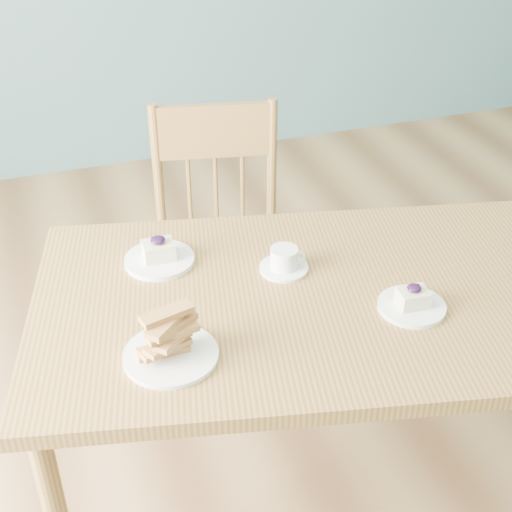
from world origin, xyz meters
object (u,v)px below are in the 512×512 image
dining_chair (221,246)px  biscotti_plate (170,342)px  cheesecake_plate_near (412,303)px  cheesecake_plate_far (159,256)px  coffee_cup (284,261)px  dining_table (314,317)px

dining_chair → biscotti_plate: bearing=-101.6°
dining_chair → cheesecake_plate_near: dining_chair is taller
cheesecake_plate_far → biscotti_plate: 0.37m
dining_chair → cheesecake_plate_far: bearing=-112.3°
biscotti_plate → cheesecake_plate_far: bearing=81.2°
coffee_cup → cheesecake_plate_far: bearing=169.4°
biscotti_plate → dining_table: bearing=16.3°
dining_chair → cheesecake_plate_far: 0.57m
dining_chair → coffee_cup: 0.62m
dining_chair → biscotti_plate: size_ratio=4.50×
cheesecake_plate_far → biscotti_plate: biscotti_plate is taller
biscotti_plate → cheesecake_plate_near: bearing=-1.6°
biscotti_plate → dining_chair: bearing=66.7°
coffee_cup → biscotti_plate: bearing=-131.9°
cheesecake_plate_near → cheesecake_plate_far: 0.65m
dining_chair → cheesecake_plate_far: (-0.28, -0.42, 0.28)m
dining_table → biscotti_plate: 0.42m
cheesecake_plate_near → dining_chair: bearing=106.5°
coffee_cup → dining_table: bearing=-58.7°
dining_chair → coffee_cup: bearing=-77.1°
cheesecake_plate_near → biscotti_plate: size_ratio=0.77×
cheesecake_plate_near → cheesecake_plate_far: size_ratio=0.88×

